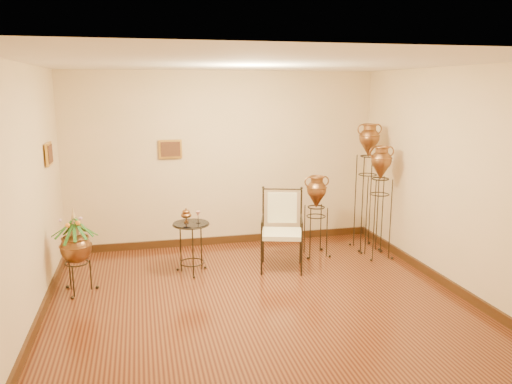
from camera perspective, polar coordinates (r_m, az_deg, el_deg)
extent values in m
plane|color=brown|center=(6.09, 0.51, -12.78)|extent=(5.00, 5.00, 0.00)
cube|color=#3B210D|center=(8.35, -3.54, -5.46)|extent=(5.00, 0.04, 0.12)
cube|color=#3B210D|center=(6.04, -23.71, -13.46)|extent=(0.04, 5.00, 0.12)
cube|color=#3B210D|center=(7.04, 20.83, -9.60)|extent=(0.04, 5.00, 0.12)
cube|color=gold|center=(7.91, -9.76, 4.86)|extent=(0.36, 0.03, 0.29)
cube|color=gold|center=(6.98, -22.58, 4.03)|extent=(0.03, 0.36, 0.29)
cube|color=#FAF4BD|center=(7.06, 2.97, -4.80)|extent=(0.67, 0.64, 0.06)
cube|color=#FAF4BD|center=(6.98, 3.00, -2.26)|extent=(0.41, 0.15, 0.44)
cylinder|color=black|center=(6.92, -7.44, -3.59)|extent=(0.49, 0.49, 0.02)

